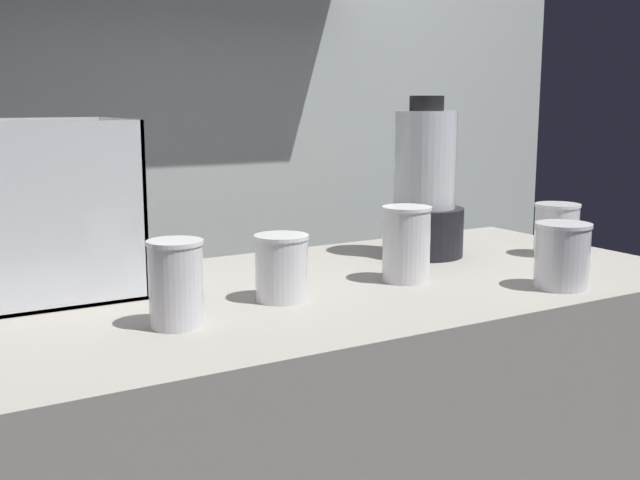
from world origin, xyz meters
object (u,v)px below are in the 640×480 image
object	(u,v)px
juice_cup_beet_right	(562,260)
carrot_display_bin	(21,242)
juice_cup_beet_far_left	(176,287)
juice_cup_mango_left	(282,270)
juice_cup_pomegranate_middle	(406,247)
juice_cup_beet_far_right	(556,233)
blender_pitcher	(425,191)

from	to	relation	value
juice_cup_beet_right	carrot_display_bin	bearing A→B (deg)	153.22
juice_cup_beet_far_left	juice_cup_mango_left	xyz separation A→B (m)	(0.20, 0.06, -0.01)
juice_cup_pomegranate_middle	juice_cup_beet_far_right	bearing A→B (deg)	3.84
carrot_display_bin	juice_cup_mango_left	size ratio (longest dim) A/B	3.19
juice_cup_mango_left	juice_cup_beet_far_left	bearing A→B (deg)	-164.42
juice_cup_beet_far_right	juice_cup_pomegranate_middle	bearing A→B (deg)	-176.16
juice_cup_pomegranate_middle	juice_cup_beet_right	bearing A→B (deg)	-42.25
juice_cup_beet_far_left	juice_cup_mango_left	bearing A→B (deg)	15.58
juice_cup_beet_right	juice_cup_pomegranate_middle	bearing A→B (deg)	137.75
carrot_display_bin	juice_cup_beet_far_right	bearing A→B (deg)	-11.12
juice_cup_beet_right	blender_pitcher	bearing A→B (deg)	94.28
carrot_display_bin	juice_cup_beet_right	size ratio (longest dim) A/B	3.02
blender_pitcher	juice_cup_mango_left	xyz separation A→B (m)	(-0.43, -0.17, -0.08)
juice_cup_beet_far_left	carrot_display_bin	bearing A→B (deg)	118.45
blender_pitcher	juice_cup_beet_far_left	world-z (taller)	blender_pitcher
juice_cup_mango_left	juice_cup_beet_far_right	world-z (taller)	juice_cup_beet_far_right
juice_cup_beet_right	juice_cup_beet_far_right	xyz separation A→B (m)	(0.21, 0.21, -0.00)
blender_pitcher	juice_cup_beet_right	bearing A→B (deg)	-85.72
juice_cup_beet_far_left	juice_cup_pomegranate_middle	size ratio (longest dim) A/B	0.93
juice_cup_pomegranate_middle	carrot_display_bin	bearing A→B (deg)	159.50
blender_pitcher	juice_cup_beet_right	distance (m)	0.36
blender_pitcher	juice_cup_mango_left	size ratio (longest dim) A/B	3.06
juice_cup_beet_right	juice_cup_beet_far_right	bearing A→B (deg)	44.27
juice_cup_mango_left	juice_cup_beet_far_right	bearing A→B (deg)	2.83
juice_cup_beet_right	juice_cup_mango_left	bearing A→B (deg)	158.91
carrot_display_bin	juice_cup_beet_far_left	distance (m)	0.33
carrot_display_bin	juice_cup_beet_far_left	size ratio (longest dim) A/B	2.72
carrot_display_bin	blender_pitcher	distance (m)	0.78
blender_pitcher	juice_cup_beet_far_left	distance (m)	0.67
carrot_display_bin	blender_pitcher	world-z (taller)	blender_pitcher
blender_pitcher	juice_cup_pomegranate_middle	xyz separation A→B (m)	(-0.17, -0.17, -0.07)
carrot_display_bin	blender_pitcher	xyz separation A→B (m)	(0.78, -0.06, 0.04)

